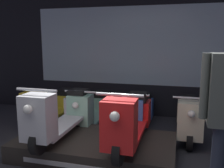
# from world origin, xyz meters

# --- Properties ---
(shop_wall_back) EXTENTS (8.18, 0.09, 3.20)m
(shop_wall_back) POSITION_xyz_m (0.00, 3.55, 1.60)
(shop_wall_back) COLOR black
(shop_wall_back) RESTS_ON ground_plane
(display_platform) EXTENTS (2.30, 1.19, 0.26)m
(display_platform) POSITION_xyz_m (-0.16, 1.32, 0.13)
(display_platform) COLOR #2D2823
(display_platform) RESTS_ON ground_plane
(scooter_display_left) EXTENTS (0.54, 1.74, 0.84)m
(scooter_display_left) POSITION_xyz_m (-0.67, 1.32, 0.60)
(scooter_display_left) COLOR black
(scooter_display_left) RESTS_ON display_platform
(scooter_display_right) EXTENTS (0.54, 1.74, 0.84)m
(scooter_display_right) POSITION_xyz_m (0.36, 1.32, 0.60)
(scooter_display_right) COLOR black
(scooter_display_right) RESTS_ON display_platform
(scooter_backrow_0) EXTENTS (0.54, 1.74, 0.84)m
(scooter_backrow_0) POSITION_xyz_m (-1.51, 2.52, 0.34)
(scooter_backrow_0) COLOR black
(scooter_backrow_0) RESTS_ON ground_plane
(scooter_backrow_1) EXTENTS (0.54, 1.74, 0.84)m
(scooter_backrow_1) POSITION_xyz_m (-0.61, 2.52, 0.34)
(scooter_backrow_1) COLOR black
(scooter_backrow_1) RESTS_ON ground_plane
(scooter_backrow_2) EXTENTS (0.54, 1.74, 0.84)m
(scooter_backrow_2) POSITION_xyz_m (0.29, 2.52, 0.34)
(scooter_backrow_2) COLOR black
(scooter_backrow_2) RESTS_ON ground_plane
(scooter_backrow_3) EXTENTS (0.54, 1.74, 0.84)m
(scooter_backrow_3) POSITION_xyz_m (1.19, 2.52, 0.34)
(scooter_backrow_3) COLOR black
(scooter_backrow_3) RESTS_ON ground_plane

